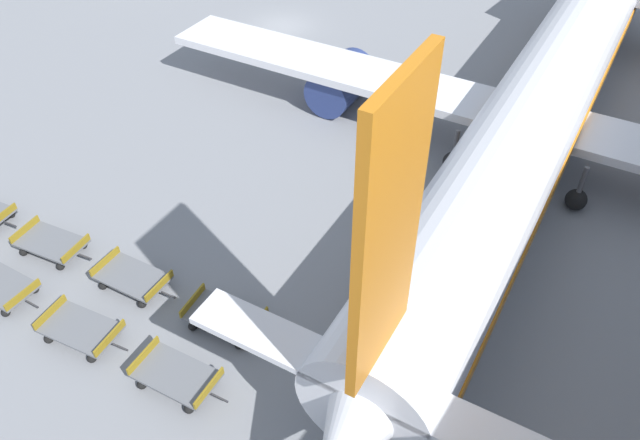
{
  "coord_description": "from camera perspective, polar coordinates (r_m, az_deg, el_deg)",
  "views": [
    {
      "loc": [
        26.13,
        -33.54,
        19.15
      ],
      "look_at": [
        15.64,
        -18.1,
        2.59
      ],
      "focal_mm": 35.0,
      "sensor_mm": 36.0,
      "label": 1
    }
  ],
  "objects": [
    {
      "name": "ground_plane",
      "position": [
        46.63,
        -3.54,
        17.26
      ],
      "size": [
        500.0,
        500.0,
        0.0
      ],
      "primitive_type": "plane",
      "color": "gray"
    },
    {
      "name": "baggage_dolly_row_near_col_b",
      "position": [
        28.37,
        -27.17,
        -5.38
      ],
      "size": [
        3.7,
        1.92,
        0.92
      ],
      "color": "slate",
      "rests_on": "ground_plane"
    },
    {
      "name": "baggage_dolly_row_mid_a_col_c",
      "position": [
        26.68,
        -16.74,
        -5.1
      ],
      "size": [
        3.71,
        1.98,
        0.92
      ],
      "color": "slate",
      "rests_on": "ground_plane"
    },
    {
      "name": "baggage_dolly_row_near_col_c",
      "position": [
        25.47,
        -21.0,
        -9.33
      ],
      "size": [
        3.74,
        2.11,
        0.92
      ],
      "color": "slate",
      "rests_on": "ground_plane"
    },
    {
      "name": "baggage_dolly_row_mid_a_col_b",
      "position": [
        29.4,
        -23.33,
        -1.98
      ],
      "size": [
        3.74,
        2.14,
        0.92
      ],
      "color": "slate",
      "rests_on": "ground_plane"
    },
    {
      "name": "baggage_dolly_row_mid_a_col_d",
      "position": [
        24.48,
        -8.69,
        -8.76
      ],
      "size": [
        3.74,
        2.13,
        0.92
      ],
      "color": "slate",
      "rests_on": "ground_plane"
    },
    {
      "name": "baggage_dolly_row_near_col_d",
      "position": [
        23.17,
        -12.97,
        -13.72
      ],
      "size": [
        3.72,
        2.0,
        0.92
      ],
      "color": "slate",
      "rests_on": "ground_plane"
    },
    {
      "name": "airplane",
      "position": [
        33.24,
        19.82,
        10.51
      ],
      "size": [
        42.35,
        46.47,
        13.8
      ],
      "color": "white",
      "rests_on": "ground_plane"
    }
  ]
}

